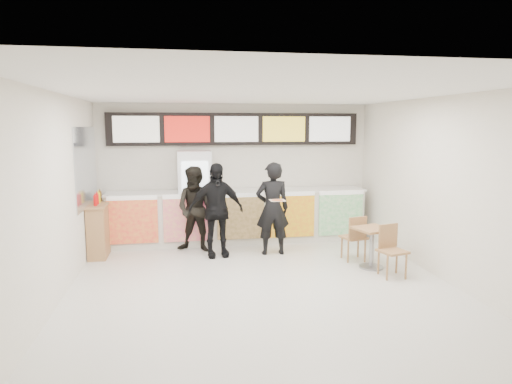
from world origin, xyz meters
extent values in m
plane|color=beige|center=(0.00, 0.00, 0.00)|extent=(7.00, 7.00, 0.00)
plane|color=white|center=(0.00, 0.00, 3.00)|extent=(7.00, 7.00, 0.00)
plane|color=silver|center=(0.00, 3.50, 1.50)|extent=(6.00, 0.00, 6.00)
plane|color=silver|center=(-3.00, 0.00, 1.50)|extent=(0.00, 7.00, 7.00)
plane|color=silver|center=(3.00, 0.00, 1.50)|extent=(0.00, 7.00, 7.00)
cube|color=silver|center=(0.00, 3.10, 0.55)|extent=(5.50, 0.70, 1.10)
cube|color=silver|center=(0.00, 3.10, 1.12)|extent=(5.56, 0.76, 0.04)
cube|color=red|center=(-2.20, 2.72, 0.61)|extent=(0.99, 0.02, 0.90)
cube|color=#D93072|center=(-1.10, 2.72, 0.61)|extent=(0.99, 0.02, 0.90)
cube|color=brown|center=(0.00, 2.72, 0.61)|extent=(0.99, 0.02, 0.90)
cube|color=yellow|center=(1.10, 2.72, 0.61)|extent=(0.99, 0.02, 0.90)
cube|color=green|center=(2.20, 2.72, 0.61)|extent=(0.99, 0.02, 0.90)
cube|color=black|center=(0.00, 3.42, 2.45)|extent=(5.50, 0.12, 0.70)
cube|color=silver|center=(-2.12, 3.35, 2.45)|extent=(0.95, 0.02, 0.55)
cube|color=red|center=(-1.06, 3.35, 2.45)|extent=(0.95, 0.02, 0.55)
cube|color=silver|center=(0.00, 3.35, 2.45)|extent=(0.95, 0.02, 0.55)
cube|color=yellow|center=(1.06, 3.35, 2.45)|extent=(0.95, 0.02, 0.55)
cube|color=white|center=(2.12, 3.35, 2.45)|extent=(0.95, 0.02, 0.55)
cube|color=white|center=(-0.93, 3.12, 1.00)|extent=(0.70, 0.65, 2.00)
cube|color=white|center=(-0.93, 2.78, 1.05)|extent=(0.54, 0.02, 1.50)
cylinder|color=#198C33|center=(-1.14, 2.82, 0.45)|extent=(0.07, 0.07, 0.22)
cylinder|color=orange|center=(-1.00, 2.82, 0.45)|extent=(0.07, 0.07, 0.22)
cylinder|color=#DB1542|center=(-0.86, 2.82, 0.45)|extent=(0.07, 0.07, 0.22)
cylinder|color=blue|center=(-0.72, 2.82, 0.45)|extent=(0.07, 0.07, 0.22)
cylinder|color=orange|center=(-1.14, 2.82, 0.83)|extent=(0.07, 0.07, 0.22)
cylinder|color=#DB1542|center=(-1.00, 2.82, 0.83)|extent=(0.07, 0.07, 0.22)
cylinder|color=blue|center=(-0.86, 2.82, 0.83)|extent=(0.07, 0.07, 0.22)
cylinder|color=#198C33|center=(-0.72, 2.82, 0.83)|extent=(0.07, 0.07, 0.22)
cylinder|color=#DB1542|center=(-1.14, 2.82, 1.21)|extent=(0.07, 0.07, 0.22)
cylinder|color=blue|center=(-1.00, 2.82, 1.21)|extent=(0.07, 0.07, 0.22)
cylinder|color=#198C33|center=(-0.86, 2.82, 1.21)|extent=(0.07, 0.07, 0.22)
cylinder|color=orange|center=(-0.72, 2.82, 1.21)|extent=(0.07, 0.07, 0.22)
cylinder|color=blue|center=(-1.14, 2.82, 1.59)|extent=(0.07, 0.07, 0.22)
cylinder|color=#198C33|center=(-1.00, 2.82, 1.59)|extent=(0.07, 0.07, 0.22)
cylinder|color=orange|center=(-0.86, 2.82, 1.59)|extent=(0.07, 0.07, 0.22)
cylinder|color=#DB1542|center=(-0.72, 2.82, 1.59)|extent=(0.07, 0.07, 0.22)
cube|color=#B2B7BF|center=(-2.99, 2.45, 1.75)|extent=(0.01, 2.00, 1.50)
imported|color=black|center=(0.53, 2.03, 0.91)|extent=(0.67, 0.44, 1.83)
imported|color=black|center=(-0.93, 2.51, 0.86)|extent=(1.02, 0.91, 1.72)
imported|color=black|center=(-0.57, 2.07, 0.91)|extent=(1.11, 0.57, 1.82)
cube|color=beige|center=(0.53, 1.58, 1.15)|extent=(0.28, 0.28, 0.01)
cone|color=#CC7233|center=(0.53, 1.58, 1.16)|extent=(0.36, 0.36, 0.02)
cube|color=#A7734C|center=(2.10, 0.85, 0.71)|extent=(0.72, 0.72, 0.04)
cylinder|color=gray|center=(2.10, 0.85, 0.35)|extent=(0.08, 0.08, 0.70)
cylinder|color=gray|center=(2.10, 0.85, 0.01)|extent=(0.43, 0.43, 0.03)
cube|color=#A7734C|center=(2.23, 0.33, 0.44)|extent=(0.50, 0.50, 0.04)
cube|color=#A7734C|center=(2.23, 0.52, 0.66)|extent=(0.38, 0.13, 0.41)
cube|color=#A7734C|center=(1.96, 1.37, 0.44)|extent=(0.50, 0.50, 0.04)
cube|color=#A7734C|center=(1.96, 1.18, 0.66)|extent=(0.38, 0.13, 0.41)
cube|color=#A7734C|center=(-2.82, 2.49, 0.49)|extent=(0.33, 0.88, 0.99)
cube|color=#A7734C|center=(-2.82, 2.49, 1.01)|extent=(0.37, 0.92, 0.04)
cylinder|color=red|center=(-2.82, 2.25, 1.13)|extent=(0.07, 0.07, 0.20)
cylinder|color=red|center=(-2.82, 2.43, 1.13)|extent=(0.07, 0.07, 0.20)
cylinder|color=yellow|center=(-2.82, 2.62, 1.13)|extent=(0.07, 0.07, 0.20)
cylinder|color=brown|center=(-2.82, 2.79, 1.13)|extent=(0.07, 0.07, 0.20)
camera|label=1|loc=(-1.27, -6.58, 2.51)|focal=32.00mm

